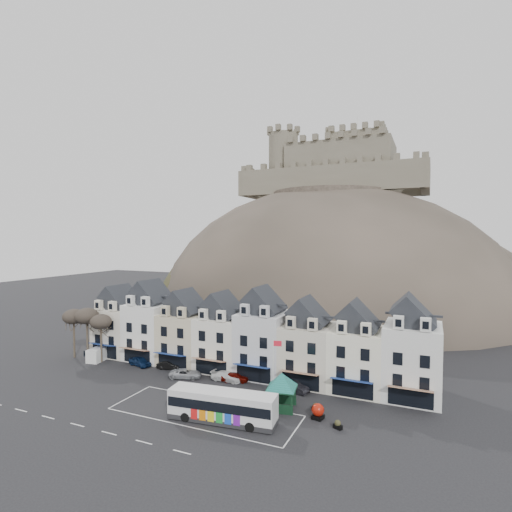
% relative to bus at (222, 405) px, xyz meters
% --- Properties ---
extents(ground, '(300.00, 300.00, 0.00)m').
position_rel_bus_xyz_m(ground, '(-4.98, -0.05, -1.89)').
color(ground, black).
rests_on(ground, ground).
extents(coach_bay_markings, '(22.00, 7.50, 0.01)m').
position_rel_bus_xyz_m(coach_bay_markings, '(-2.98, 1.20, -1.89)').
color(coach_bay_markings, silver).
rests_on(coach_bay_markings, ground).
extents(townhouse_terrace, '(54.40, 9.35, 11.80)m').
position_rel_bus_xyz_m(townhouse_terrace, '(-4.84, 15.92, 3.41)').
color(townhouse_terrace, silver).
rests_on(townhouse_terrace, ground).
extents(castle_hill, '(100.00, 76.00, 68.00)m').
position_rel_bus_xyz_m(castle_hill, '(-3.73, 68.90, -1.78)').
color(castle_hill, '#322D27').
rests_on(castle_hill, ground).
extents(castle, '(50.20, 22.20, 22.00)m').
position_rel_bus_xyz_m(castle, '(-4.48, 75.88, 38.31)').
color(castle, '#655D4D').
rests_on(castle, ground).
extents(tree_left_far, '(3.61, 3.61, 8.24)m').
position_rel_bus_xyz_m(tree_left_far, '(-33.98, 10.45, 5.01)').
color(tree_left_far, '#373023').
rests_on(tree_left_far, ground).
extents(tree_left_mid, '(3.78, 3.78, 8.64)m').
position_rel_bus_xyz_m(tree_left_mid, '(-30.98, 10.45, 5.35)').
color(tree_left_mid, '#373023').
rests_on(tree_left_mid, ground).
extents(tree_left_near, '(3.43, 3.43, 7.84)m').
position_rel_bus_xyz_m(tree_left_near, '(-27.98, 10.45, 4.67)').
color(tree_left_near, '#373023').
rests_on(tree_left_near, ground).
extents(bus, '(12.32, 4.09, 3.41)m').
position_rel_bus_xyz_m(bus, '(0.00, 0.00, 0.00)').
color(bus, '#262628').
rests_on(bus, ground).
extents(bus_shelter, '(6.72, 6.72, 4.33)m').
position_rel_bus_xyz_m(bus_shelter, '(4.88, 5.66, 1.47)').
color(bus_shelter, black).
rests_on(bus_shelter, ground).
extents(red_buoy, '(1.40, 1.40, 1.73)m').
position_rel_bus_xyz_m(red_buoy, '(9.48, 4.87, -1.00)').
color(red_buoy, black).
rests_on(red_buoy, ground).
extents(flagpole, '(1.11, 0.26, 7.76)m').
position_rel_bus_xyz_m(flagpole, '(3.10, 7.66, 2.54)').
color(flagpole, silver).
rests_on(flagpole, ground).
extents(white_van, '(2.76, 4.89, 2.11)m').
position_rel_bus_xyz_m(white_van, '(-29.13, 11.24, -0.83)').
color(white_van, white).
rests_on(white_van, ground).
extents(planter_west, '(1.07, 0.83, 0.96)m').
position_rel_bus_xyz_m(planter_west, '(12.02, 3.45, -1.43)').
color(planter_west, black).
rests_on(planter_west, ground).
extents(planter_east, '(0.91, 0.63, 0.90)m').
position_rel_bus_xyz_m(planter_east, '(8.68, 6.84, -1.46)').
color(planter_east, black).
rests_on(planter_east, ground).
extents(car_navy, '(4.48, 2.64, 1.43)m').
position_rel_bus_xyz_m(car_navy, '(-20.98, 11.46, -1.17)').
color(car_navy, '#0D2045').
rests_on(car_navy, ground).
extents(car_black, '(3.94, 1.93, 1.24)m').
position_rel_bus_xyz_m(car_black, '(-15.78, 11.95, -1.26)').
color(car_black, black).
rests_on(car_black, ground).
extents(car_silver, '(4.98, 3.51, 1.28)m').
position_rel_bus_xyz_m(car_silver, '(-11.35, 9.77, -1.25)').
color(car_silver, '#A2A4A9').
rests_on(car_silver, ground).
extents(car_white, '(4.55, 1.88, 1.31)m').
position_rel_bus_xyz_m(car_white, '(-5.38, 11.12, -1.23)').
color(car_white, white).
rests_on(car_white, ground).
extents(car_maroon, '(4.12, 2.58, 1.31)m').
position_rel_bus_xyz_m(car_maroon, '(-4.18, 11.33, -1.23)').
color(car_maroon, '#550A04').
rests_on(car_maroon, ground).
extents(car_charcoal, '(4.34, 2.54, 1.35)m').
position_rel_bus_xyz_m(car_charcoal, '(4.57, 11.27, -1.21)').
color(car_charcoal, black).
rests_on(car_charcoal, ground).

